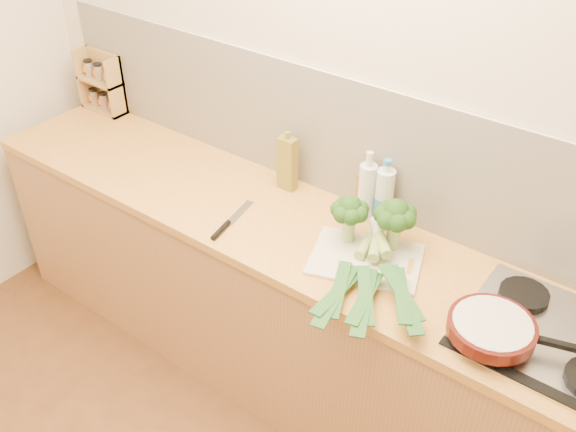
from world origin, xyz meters
name	(u,v)px	position (x,y,z in m)	size (l,w,h in m)	color
room_shell	(342,140)	(0.00, 1.49, 1.17)	(3.50, 3.50, 3.50)	beige
counter	(298,309)	(0.00, 1.20, 0.45)	(3.20, 0.62, 0.90)	#A47844
gas_hob	(555,337)	(1.02, 1.20, 0.91)	(0.58, 0.50, 0.04)	silver
chopping_board	(366,259)	(0.32, 1.18, 0.91)	(0.40, 0.30, 0.01)	beige
broccoli_left	(350,211)	(0.21, 1.23, 1.05)	(0.15, 0.15, 0.20)	#96B96C
broccoli_right	(395,216)	(0.37, 1.30, 1.06)	(0.16, 0.16, 0.21)	#96B96C
leek_front	(357,259)	(0.31, 1.13, 0.94)	(0.19, 0.63, 0.04)	white
leek_mid	(372,262)	(0.38, 1.13, 0.95)	(0.29, 0.59, 0.04)	white
leek_back	(389,260)	(0.43, 1.15, 0.97)	(0.45, 0.48, 0.04)	white
chefs_knife	(226,226)	(-0.24, 1.02, 0.91)	(0.08, 0.30, 0.02)	silver
skillet	(493,328)	(0.85, 1.07, 0.96)	(0.40, 0.28, 0.05)	#44110B
spice_rack	(103,85)	(-1.45, 1.44, 1.04)	(0.26, 0.11, 0.32)	tan
oil_tin	(287,163)	(-0.21, 1.40, 1.02)	(0.08, 0.05, 0.27)	olive
glass_bottle	(367,191)	(0.18, 1.41, 1.03)	(0.07, 0.07, 0.31)	silver
amber_bottle	(364,194)	(0.15, 1.43, 1.00)	(0.06, 0.06, 0.24)	brown
water_bottle	(384,198)	(0.24, 1.44, 1.01)	(0.08, 0.08, 0.27)	silver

